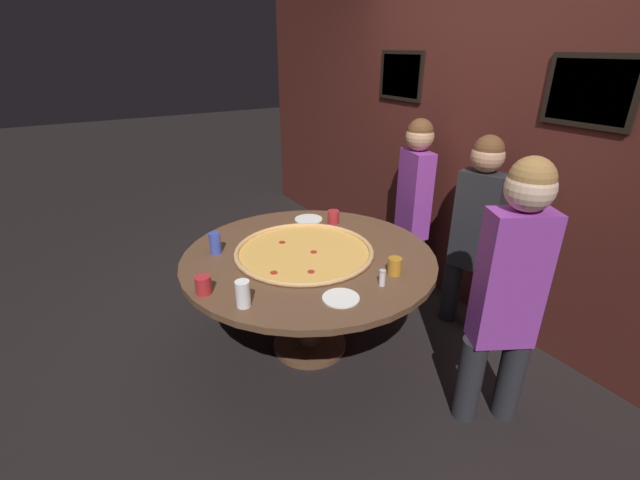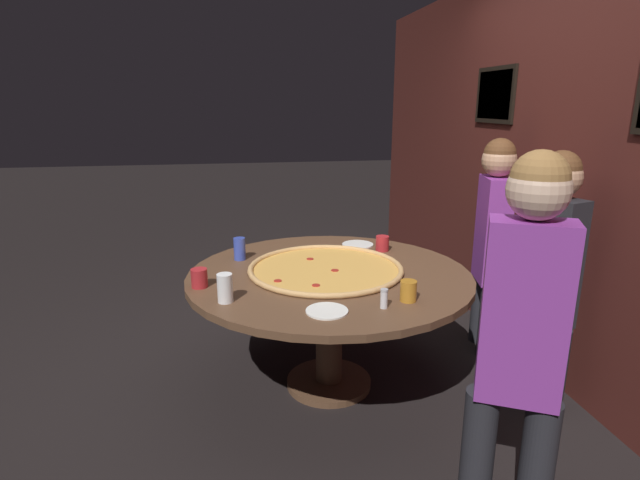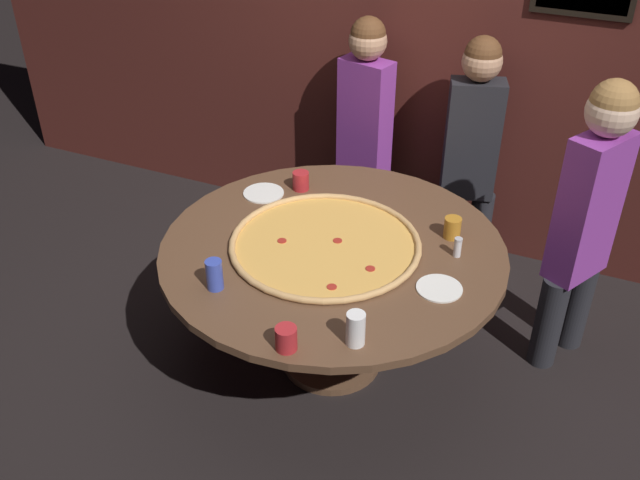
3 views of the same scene
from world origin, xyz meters
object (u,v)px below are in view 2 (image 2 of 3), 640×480
(giant_pizza, at_px, (326,268))
(drink_cup_centre_back, at_px, (199,278))
(drink_cup_far_right, at_px, (240,249))
(drink_cup_front_edge, at_px, (225,288))
(diner_far_right, at_px, (523,321))
(drink_cup_beside_pizza, at_px, (408,291))
(white_plate_right_side, at_px, (327,311))
(white_plate_near_front, at_px, (358,244))
(condiment_shaker, at_px, (384,298))
(drink_cup_near_right, at_px, (382,243))
(diner_far_left, at_px, (549,267))
(diner_side_left, at_px, (492,234))
(dining_table, at_px, (329,292))

(giant_pizza, height_order, drink_cup_centre_back, drink_cup_centre_back)
(drink_cup_far_right, bearing_deg, drink_cup_front_edge, -7.02)
(drink_cup_centre_back, bearing_deg, diner_far_right, 53.63)
(drink_cup_beside_pizza, height_order, white_plate_right_side, drink_cup_beside_pizza)
(white_plate_near_front, xyz_separation_m, condiment_shaker, (1.09, -0.15, 0.05))
(drink_cup_near_right, height_order, diner_far_left, diner_far_left)
(drink_cup_far_right, relative_size, diner_far_left, 0.10)
(white_plate_near_front, bearing_deg, drink_cup_beside_pizza, -0.05)
(white_plate_near_front, bearing_deg, giant_pizza, -32.75)
(white_plate_near_front, xyz_separation_m, diner_far_right, (1.60, 0.26, 0.13))
(diner_far_right, bearing_deg, condiment_shaker, -23.68)
(giant_pizza, xyz_separation_m, condiment_shaker, (0.59, 0.17, 0.04))
(drink_cup_far_right, bearing_deg, giant_pizza, 58.06)
(drink_cup_front_edge, relative_size, diner_side_left, 0.10)
(drink_cup_centre_back, height_order, diner_side_left, diner_side_left)
(white_plate_right_side, bearing_deg, condiment_shaker, 89.35)
(drink_cup_front_edge, distance_m, diner_far_right, 1.37)
(drink_cup_far_right, xyz_separation_m, drink_cup_centre_back, (0.46, -0.22, -0.02))
(giant_pizza, height_order, drink_cup_beside_pizza, drink_cup_beside_pizza)
(diner_far_right, bearing_deg, diner_side_left, -86.32)
(dining_table, xyz_separation_m, giant_pizza, (-0.03, -0.02, 0.14))
(drink_cup_beside_pizza, bearing_deg, condiment_shaker, -65.96)
(drink_cup_centre_back, height_order, drink_cup_beside_pizza, drink_cup_beside_pizza)
(diner_side_left, bearing_deg, condiment_shaker, 143.90)
(dining_table, relative_size, giant_pizza, 1.80)
(giant_pizza, xyz_separation_m, diner_side_left, (-0.26, 1.19, 0.09))
(white_plate_right_side, height_order, diner_side_left, diner_side_left)
(giant_pizza, height_order, drink_cup_near_right, drink_cup_near_right)
(white_plate_near_front, distance_m, condiment_shaker, 1.10)
(condiment_shaker, bearing_deg, dining_table, -164.26)
(drink_cup_front_edge, height_order, white_plate_right_side, drink_cup_front_edge)
(drink_cup_far_right, distance_m, white_plate_right_side, 0.98)
(drink_cup_centre_back, bearing_deg, drink_cup_beside_pizza, 69.91)
(drink_cup_far_right, bearing_deg, diner_far_left, 66.83)
(giant_pizza, relative_size, drink_cup_near_right, 9.13)
(drink_cup_far_right, height_order, diner_side_left, diner_side_left)
(condiment_shaker, relative_size, diner_far_left, 0.07)
(drink_cup_far_right, bearing_deg, drink_cup_beside_pizza, 44.25)
(white_plate_near_front, bearing_deg, diner_far_right, 9.22)
(dining_table, height_order, drink_cup_front_edge, drink_cup_front_edge)
(condiment_shaker, bearing_deg, drink_cup_front_edge, -105.57)
(diner_far_right, bearing_deg, drink_cup_far_right, -24.91)
(drink_cup_far_right, relative_size, white_plate_right_side, 0.69)
(drink_cup_far_right, height_order, drink_cup_near_right, drink_cup_far_right)
(drink_cup_front_edge, distance_m, drink_cup_centre_back, 0.27)
(drink_cup_near_right, xyz_separation_m, drink_cup_beside_pizza, (0.87, -0.13, 0.00))
(white_plate_near_front, bearing_deg, diner_far_left, 43.17)
(drink_cup_beside_pizza, bearing_deg, drink_cup_front_edge, -99.14)
(giant_pizza, distance_m, white_plate_right_side, 0.60)
(giant_pizza, bearing_deg, condiment_shaker, 16.42)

